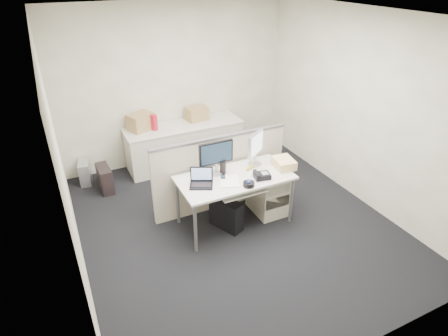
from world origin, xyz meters
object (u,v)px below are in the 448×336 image
monitor_main (216,158)px  laptop (201,179)px  desk (235,181)px  desk_phone (262,176)px

monitor_main → laptop: bearing=-145.7°
desk → monitor_main: (-0.19, 0.18, 0.30)m
desk_phone → monitor_main: bearing=154.5°
monitor_main → laptop: monitor_main is taller
laptop → desk_phone: bearing=13.9°
monitor_main → laptop: 0.38m
laptop → monitor_main: bearing=59.3°
desk → monitor_main: bearing=135.9°
desk → monitor_main: monitor_main is taller
desk → laptop: (-0.48, -0.02, 0.17)m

